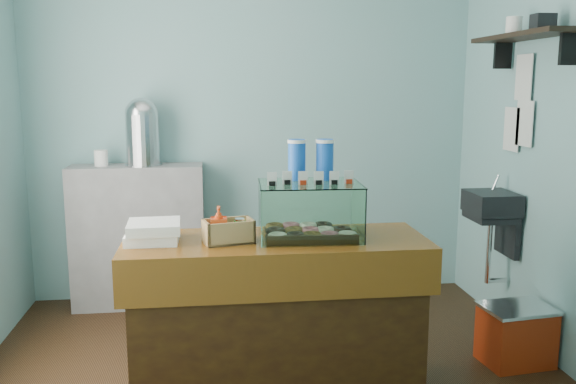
{
  "coord_description": "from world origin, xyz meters",
  "views": [
    {
      "loc": [
        -0.33,
        -3.35,
        1.71
      ],
      "look_at": [
        0.08,
        -0.15,
        1.13
      ],
      "focal_mm": 38.0,
      "sensor_mm": 36.0,
      "label": 1
    }
  ],
  "objects": [
    {
      "name": "condiment_crate",
      "position": [
        -0.26,
        -0.3,
        0.97
      ],
      "size": [
        0.28,
        0.2,
        0.19
      ],
      "rotation": [
        0.0,
        0.0,
        0.23
      ],
      "color": "tan",
      "rests_on": "counter"
    },
    {
      "name": "display_case",
      "position": [
        0.18,
        -0.21,
        1.07
      ],
      "size": [
        0.55,
        0.42,
        0.51
      ],
      "rotation": [
        0.0,
        0.0,
        -0.05
      ],
      "color": "#361E10",
      "rests_on": "counter"
    },
    {
      "name": "coffee_urn",
      "position": [
        -0.84,
        1.31,
        1.37
      ],
      "size": [
        0.28,
        0.28,
        0.51
      ],
      "color": "silver",
      "rests_on": "back_shelf"
    },
    {
      "name": "back_shelf",
      "position": [
        -0.9,
        1.32,
        0.55
      ],
      "size": [
        1.0,
        0.32,
        1.1
      ],
      "primitive_type": "cube",
      "color": "gray",
      "rests_on": "ground"
    },
    {
      "name": "room_shell",
      "position": [
        0.03,
        0.01,
        1.71
      ],
      "size": [
        3.54,
        3.04,
        2.82
      ],
      "color": "#7BB4B4",
      "rests_on": "ground"
    },
    {
      "name": "ground",
      "position": [
        0.0,
        0.0,
        0.0
      ],
      "size": [
        3.5,
        3.5,
        0.0
      ],
      "primitive_type": "plane",
      "color": "black",
      "rests_on": "ground"
    },
    {
      "name": "counter",
      "position": [
        0.0,
        -0.25,
        0.46
      ],
      "size": [
        1.6,
        0.6,
        0.9
      ],
      "color": "#3F260C",
      "rests_on": "ground"
    },
    {
      "name": "pastry_boxes",
      "position": [
        -0.64,
        -0.23,
        0.95
      ],
      "size": [
        0.28,
        0.28,
        0.11
      ],
      "rotation": [
        0.0,
        0.0,
        -0.01
      ],
      "color": "white",
      "rests_on": "counter"
    },
    {
      "name": "red_cooler",
      "position": [
        1.51,
        -0.02,
        0.18
      ],
      "size": [
        0.45,
        0.36,
        0.37
      ],
      "rotation": [
        0.0,
        0.0,
        0.12
      ],
      "color": "#B22D0E",
      "rests_on": "ground"
    }
  ]
}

